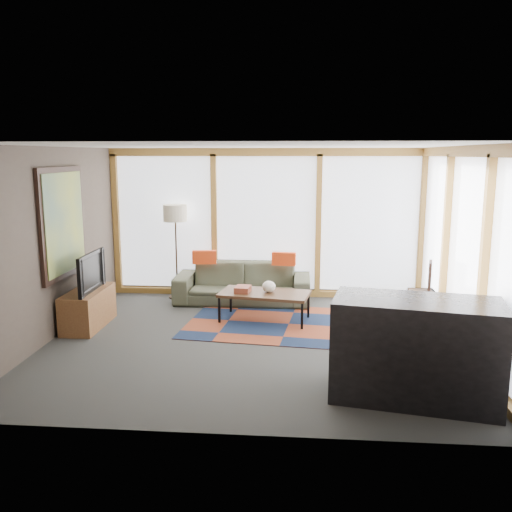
# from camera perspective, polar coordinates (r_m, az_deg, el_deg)

# --- Properties ---
(ground) EXTENTS (5.50, 5.50, 0.00)m
(ground) POSITION_cam_1_polar(r_m,az_deg,el_deg) (7.44, -0.27, -8.93)
(ground) COLOR #2D2E2B
(ground) RESTS_ON ground
(room_envelope) EXTENTS (5.52, 5.02, 2.62)m
(room_envelope) POSITION_cam_1_polar(r_m,az_deg,el_deg) (7.60, 3.83, 3.43)
(room_envelope) COLOR #423730
(room_envelope) RESTS_ON ground
(rug) EXTENTS (3.17, 2.22, 0.01)m
(rug) POSITION_cam_1_polar(r_m,az_deg,el_deg) (8.13, 3.47, -7.17)
(rug) COLOR maroon
(rug) RESTS_ON ground
(sofa) EXTENTS (2.28, 0.89, 0.67)m
(sofa) POSITION_cam_1_polar(r_m,az_deg,el_deg) (9.24, -1.40, -2.87)
(sofa) COLOR #3B3C2B
(sofa) RESTS_ON ground
(pillow_left) EXTENTS (0.42, 0.17, 0.22)m
(pillow_left) POSITION_cam_1_polar(r_m,az_deg,el_deg) (9.22, -5.46, -0.12)
(pillow_left) COLOR red
(pillow_left) RESTS_ON sofa
(pillow_right) EXTENTS (0.41, 0.17, 0.22)m
(pillow_right) POSITION_cam_1_polar(r_m,az_deg,el_deg) (9.05, 2.95, -0.30)
(pillow_right) COLOR red
(pillow_right) RESTS_ON sofa
(floor_lamp) EXTENTS (0.41, 0.41, 1.65)m
(floor_lamp) POSITION_cam_1_polar(r_m,az_deg,el_deg) (9.51, -8.39, 0.43)
(floor_lamp) COLOR #2F2117
(floor_lamp) RESTS_ON ground
(coffee_table) EXTENTS (1.42, 0.87, 0.44)m
(coffee_table) POSITION_cam_1_polar(r_m,az_deg,el_deg) (8.24, 0.90, -5.34)
(coffee_table) COLOR #362010
(coffee_table) RESTS_ON ground
(book_stack) EXTENTS (0.25, 0.29, 0.09)m
(book_stack) POSITION_cam_1_polar(r_m,az_deg,el_deg) (8.19, -1.40, -3.52)
(book_stack) COLOR brown
(book_stack) RESTS_ON coffee_table
(vase) EXTENTS (0.22, 0.22, 0.18)m
(vase) POSITION_cam_1_polar(r_m,az_deg,el_deg) (8.17, 1.36, -3.25)
(vase) COLOR beige
(vase) RESTS_ON coffee_table
(bookshelf) EXTENTS (0.36, 2.01, 0.50)m
(bookshelf) POSITION_cam_1_polar(r_m,az_deg,el_deg) (7.71, 18.28, -6.80)
(bookshelf) COLOR #362010
(bookshelf) RESTS_ON ground
(bowl_a) EXTENTS (0.22, 0.22, 0.11)m
(bowl_a) POSITION_cam_1_polar(r_m,az_deg,el_deg) (7.11, 19.13, -5.78)
(bowl_a) COLOR black
(bowl_a) RESTS_ON bookshelf
(bowl_b) EXTENTS (0.17, 0.17, 0.09)m
(bowl_b) POSITION_cam_1_polar(r_m,az_deg,el_deg) (7.48, 19.08, -5.05)
(bowl_b) COLOR black
(bowl_b) RESTS_ON bookshelf
(shelf_picture) EXTENTS (0.12, 0.34, 0.45)m
(shelf_picture) POSITION_cam_1_polar(r_m,az_deg,el_deg) (8.36, 17.83, -2.07)
(shelf_picture) COLOR black
(shelf_picture) RESTS_ON bookshelf
(tv_console) EXTENTS (0.46, 1.10, 0.55)m
(tv_console) POSITION_cam_1_polar(r_m,az_deg,el_deg) (8.33, -17.24, -5.29)
(tv_console) COLOR brown
(tv_console) RESTS_ON ground
(television) EXTENTS (0.15, 0.98, 0.56)m
(television) POSITION_cam_1_polar(r_m,az_deg,el_deg) (8.16, -17.56, -1.61)
(television) COLOR black
(television) RESTS_ON tv_console
(bar_counter) EXTENTS (1.78, 1.07, 1.05)m
(bar_counter) POSITION_cam_1_polar(r_m,az_deg,el_deg) (5.85, 16.45, -9.46)
(bar_counter) COLOR black
(bar_counter) RESTS_ON ground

